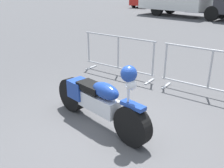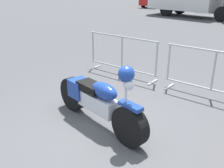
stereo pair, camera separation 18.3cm
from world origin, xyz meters
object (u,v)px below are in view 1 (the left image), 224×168
Objects in this scene: crowd_barrier_near at (118,55)px; parked_car_blue at (200,2)px; motorcycle at (98,100)px; crowd_barrier_far at (210,73)px; parked_car_red at (146,0)px; parked_car_silver at (173,0)px.

crowd_barrier_near is 0.53× the size of parked_car_blue.
crowd_barrier_far is (1.20, 2.35, 0.07)m from motorcycle.
crowd_barrier_far is 0.50× the size of parked_car_red.
parked_car_red is 1.05× the size of parked_car_blue.
parked_car_silver is (-9.00, 19.12, 0.22)m from crowd_barrier_far.
crowd_barrier_near is 0.47× the size of parked_car_silver.
crowd_barrier_far is at bearing -165.68° from parked_car_blue.
parked_car_red reaches higher than crowd_barrier_near.
motorcycle is 1.03× the size of crowd_barrier_near.
motorcycle is 2.64m from crowd_barrier_near.
parked_car_red is at bearing 92.08° from parked_car_silver.
motorcycle is 1.03× the size of crowd_barrier_far.
parked_car_red is at bearing 84.31° from parked_car_blue.
crowd_barrier_far is 22.23m from parked_car_red.
motorcycle is at bearing -170.67° from parked_car_blue.
motorcycle is at bearing -164.00° from parked_car_silver.
crowd_barrier_near is (-1.20, 2.35, 0.07)m from motorcycle.
crowd_barrier_far is 21.13m from parked_car_silver.
parked_car_blue is (-4.96, 21.00, 0.21)m from motorcycle.
parked_car_silver is at bearing 120.67° from motorcycle.
parked_car_silver reaches higher than crowd_barrier_far.
crowd_barrier_near is 20.23m from parked_car_silver.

